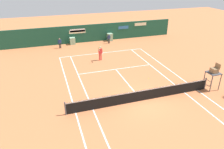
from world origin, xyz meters
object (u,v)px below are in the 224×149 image
at_px(tennis_ball_mid_court, 149,78).
at_px(ball_kid_centre_post, 60,43).
at_px(umpire_chair, 214,72).
at_px(ball_kid_left_post, 109,38).
at_px(player_on_baseline, 100,52).

bearing_deg(tennis_ball_mid_court, ball_kid_centre_post, 120.98).
bearing_deg(tennis_ball_mid_court, umpire_chair, -38.90).
xyz_separation_m(ball_kid_left_post, tennis_ball_mid_court, (0.29, -11.90, -0.74)).
height_order(ball_kid_left_post, tennis_ball_mid_court, ball_kid_left_post).
distance_m(ball_kid_left_post, tennis_ball_mid_court, 11.92).
bearing_deg(ball_kid_left_post, ball_kid_centre_post, 5.93).
height_order(player_on_baseline, ball_kid_centre_post, player_on_baseline).
bearing_deg(player_on_baseline, ball_kid_left_post, -120.34).
distance_m(umpire_chair, player_on_baseline, 12.04).
distance_m(player_on_baseline, ball_kid_centre_post, 7.10).
bearing_deg(ball_kid_centre_post, ball_kid_left_post, 176.83).
relative_size(umpire_chair, ball_kid_left_post, 1.76).
bearing_deg(umpire_chair, player_on_baseline, 38.13).
xyz_separation_m(ball_kid_centre_post, tennis_ball_mid_court, (7.14, -11.90, -0.75)).
bearing_deg(ball_kid_left_post, player_on_baseline, 69.88).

